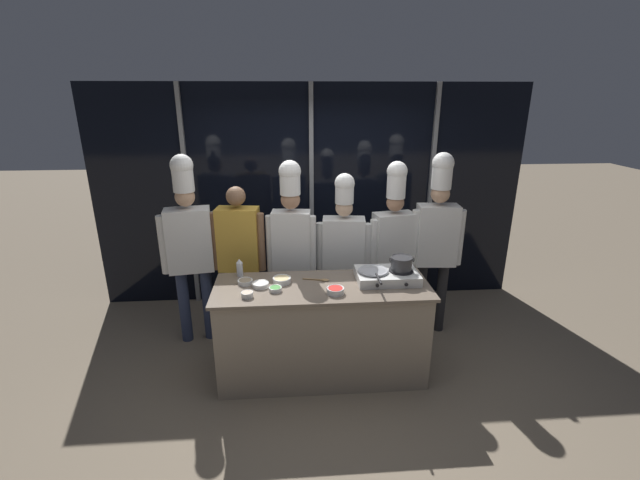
{
  "coord_description": "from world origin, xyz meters",
  "views": [
    {
      "loc": [
        -0.28,
        -3.5,
        2.59
      ],
      "look_at": [
        0.0,
        0.25,
        1.28
      ],
      "focal_mm": 24.0,
      "sensor_mm": 36.0,
      "label": 1
    }
  ],
  "objects_px": {
    "squeeze_bottle_clear": "(240,268)",
    "chef_pastry": "(393,240)",
    "prep_bowl_mushrooms": "(245,281)",
    "person_guest": "(239,250)",
    "chef_apprentice": "(437,233)",
    "stock_pot": "(402,263)",
    "portable_stove": "(387,276)",
    "prep_bowl_chicken": "(247,294)",
    "prep_bowl_bell_pepper": "(335,290)",
    "prep_bowl_ginger": "(282,280)",
    "serving_spoon_slotted": "(321,280)",
    "chef_line": "(343,247)",
    "prep_bowl_scallions": "(275,289)",
    "chef_sous": "(291,238)",
    "frying_pan": "(373,269)",
    "prep_bowl_rice": "(261,284)",
    "chef_head": "(189,239)"
  },
  "relations": [
    {
      "from": "squeeze_bottle_clear",
      "to": "chef_pastry",
      "type": "height_order",
      "value": "chef_pastry"
    },
    {
      "from": "prep_bowl_mushrooms",
      "to": "chef_pastry",
      "type": "height_order",
      "value": "chef_pastry"
    },
    {
      "from": "person_guest",
      "to": "chef_apprentice",
      "type": "bearing_deg",
      "value": -172.73
    },
    {
      "from": "stock_pot",
      "to": "chef_apprentice",
      "type": "xyz_separation_m",
      "value": [
        0.54,
        0.63,
        0.07
      ]
    },
    {
      "from": "portable_stove",
      "to": "stock_pot",
      "type": "relative_size",
      "value": 2.53
    },
    {
      "from": "prep_bowl_chicken",
      "to": "prep_bowl_bell_pepper",
      "type": "relative_size",
      "value": 0.67
    },
    {
      "from": "chef_pastry",
      "to": "chef_apprentice",
      "type": "relative_size",
      "value": 0.96
    },
    {
      "from": "chef_pastry",
      "to": "prep_bowl_ginger",
      "type": "bearing_deg",
      "value": 17.04
    },
    {
      "from": "stock_pot",
      "to": "serving_spoon_slotted",
      "type": "xyz_separation_m",
      "value": [
        -0.74,
        0.04,
        -0.16
      ]
    },
    {
      "from": "prep_bowl_bell_pepper",
      "to": "chef_line",
      "type": "distance_m",
      "value": 0.88
    },
    {
      "from": "prep_bowl_scallions",
      "to": "chef_sous",
      "type": "bearing_deg",
      "value": 78.0
    },
    {
      "from": "person_guest",
      "to": "chef_apprentice",
      "type": "relative_size",
      "value": 0.84
    },
    {
      "from": "chef_line",
      "to": "chef_pastry",
      "type": "relative_size",
      "value": 0.94
    },
    {
      "from": "frying_pan",
      "to": "portable_stove",
      "type": "bearing_deg",
      "value": 2.29
    },
    {
      "from": "person_guest",
      "to": "frying_pan",
      "type": "bearing_deg",
      "value": 160.85
    },
    {
      "from": "portable_stove",
      "to": "person_guest",
      "type": "relative_size",
      "value": 0.33
    },
    {
      "from": "prep_bowl_bell_pepper",
      "to": "chef_apprentice",
      "type": "distance_m",
      "value": 1.48
    },
    {
      "from": "prep_bowl_rice",
      "to": "person_guest",
      "type": "bearing_deg",
      "value": 110.44
    },
    {
      "from": "serving_spoon_slotted",
      "to": "chef_pastry",
      "type": "bearing_deg",
      "value": 36.72
    },
    {
      "from": "stock_pot",
      "to": "prep_bowl_mushrooms",
      "type": "height_order",
      "value": "stock_pot"
    },
    {
      "from": "squeeze_bottle_clear",
      "to": "prep_bowl_scallions",
      "type": "xyz_separation_m",
      "value": [
        0.34,
        -0.36,
        -0.06
      ]
    },
    {
      "from": "prep_bowl_ginger",
      "to": "frying_pan",
      "type": "bearing_deg",
      "value": -1.85
    },
    {
      "from": "person_guest",
      "to": "chef_pastry",
      "type": "bearing_deg",
      "value": -172.25
    },
    {
      "from": "prep_bowl_mushrooms",
      "to": "chef_apprentice",
      "type": "relative_size",
      "value": 0.07
    },
    {
      "from": "prep_bowl_scallions",
      "to": "chef_apprentice",
      "type": "distance_m",
      "value": 1.88
    },
    {
      "from": "prep_bowl_ginger",
      "to": "prep_bowl_mushrooms",
      "type": "bearing_deg",
      "value": -179.85
    },
    {
      "from": "prep_bowl_bell_pepper",
      "to": "chef_pastry",
      "type": "height_order",
      "value": "chef_pastry"
    },
    {
      "from": "chef_sous",
      "to": "chef_line",
      "type": "bearing_deg",
      "value": -168.47
    },
    {
      "from": "squeeze_bottle_clear",
      "to": "chef_head",
      "type": "height_order",
      "value": "chef_head"
    },
    {
      "from": "chef_line",
      "to": "prep_bowl_mushrooms",
      "type": "bearing_deg",
      "value": 38.56
    },
    {
      "from": "prep_bowl_chicken",
      "to": "chef_apprentice",
      "type": "height_order",
      "value": "chef_apprentice"
    },
    {
      "from": "serving_spoon_slotted",
      "to": "person_guest",
      "type": "xyz_separation_m",
      "value": [
        -0.81,
        0.59,
        0.1
      ]
    },
    {
      "from": "prep_bowl_mushrooms",
      "to": "chef_pastry",
      "type": "bearing_deg",
      "value": 22.48
    },
    {
      "from": "prep_bowl_chicken",
      "to": "serving_spoon_slotted",
      "type": "bearing_deg",
      "value": 23.84
    },
    {
      "from": "stock_pot",
      "to": "prep_bowl_scallions",
      "type": "height_order",
      "value": "stock_pot"
    },
    {
      "from": "chef_apprentice",
      "to": "chef_sous",
      "type": "bearing_deg",
      "value": 6.77
    },
    {
      "from": "prep_bowl_ginger",
      "to": "chef_line",
      "type": "distance_m",
      "value": 0.88
    },
    {
      "from": "portable_stove",
      "to": "chef_apprentice",
      "type": "distance_m",
      "value": 0.94
    },
    {
      "from": "frying_pan",
      "to": "serving_spoon_slotted",
      "type": "height_order",
      "value": "frying_pan"
    },
    {
      "from": "prep_bowl_mushrooms",
      "to": "chef_sous",
      "type": "relative_size",
      "value": 0.07
    },
    {
      "from": "stock_pot",
      "to": "prep_bowl_ginger",
      "type": "bearing_deg",
      "value": 178.87
    },
    {
      "from": "stock_pot",
      "to": "serving_spoon_slotted",
      "type": "relative_size",
      "value": 0.88
    },
    {
      "from": "squeeze_bottle_clear",
      "to": "serving_spoon_slotted",
      "type": "xyz_separation_m",
      "value": [
        0.76,
        -0.16,
        -0.07
      ]
    },
    {
      "from": "chef_pastry",
      "to": "person_guest",
      "type": "bearing_deg",
      "value": -10.24
    },
    {
      "from": "stock_pot",
      "to": "prep_bowl_ginger",
      "type": "height_order",
      "value": "stock_pot"
    },
    {
      "from": "prep_bowl_bell_pepper",
      "to": "prep_bowl_rice",
      "type": "bearing_deg",
      "value": 164.25
    },
    {
      "from": "stock_pot",
      "to": "prep_bowl_scallions",
      "type": "distance_m",
      "value": 1.18
    },
    {
      "from": "chef_sous",
      "to": "prep_bowl_ginger",
      "type": "bearing_deg",
      "value": 86.18
    },
    {
      "from": "prep_bowl_chicken",
      "to": "chef_line",
      "type": "relative_size",
      "value": 0.06
    },
    {
      "from": "chef_head",
      "to": "chef_pastry",
      "type": "xyz_separation_m",
      "value": [
        2.12,
        0.0,
        -0.06
      ]
    }
  ]
}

